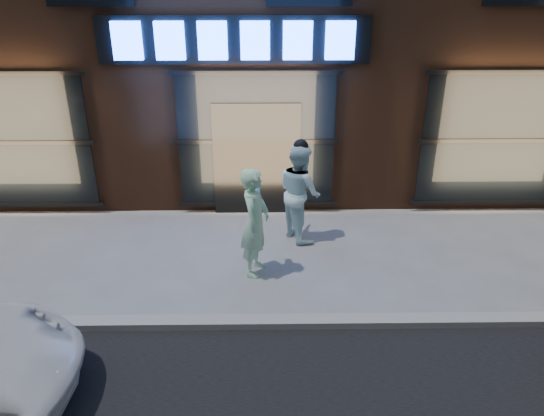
% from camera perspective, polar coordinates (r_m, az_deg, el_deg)
% --- Properties ---
extents(ground, '(90.00, 90.00, 0.00)m').
position_cam_1_polar(ground, '(8.21, -1.90, -12.50)').
color(ground, slate).
rests_on(ground, ground).
extents(curb, '(60.00, 0.25, 0.12)m').
position_cam_1_polar(curb, '(8.17, -1.90, -12.17)').
color(curb, gray).
rests_on(curb, ground).
extents(man_bowtie, '(0.63, 0.80, 1.94)m').
position_cam_1_polar(man_bowtie, '(8.96, -1.83, -1.56)').
color(man_bowtie, '#B5EEBD').
rests_on(man_bowtie, ground).
extents(man_cap, '(1.07, 1.16, 1.92)m').
position_cam_1_polar(man_cap, '(10.16, 2.99, 1.76)').
color(man_cap, white).
rests_on(man_cap, ground).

